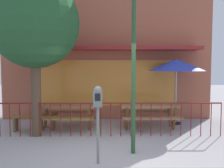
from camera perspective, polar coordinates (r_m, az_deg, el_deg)
name	(u,v)px	position (r m, az deg, el deg)	size (l,w,h in m)	color
ground	(105,159)	(5.78, -1.60, -16.28)	(40.00, 40.00, 0.00)	#A6A0A1
pub_storefront	(107,45)	(9.79, -1.22, 8.71)	(7.79, 1.34, 5.61)	brown
patio_fence_front	(106,113)	(7.29, -1.39, -6.52)	(6.57, 0.04, 0.97)	maroon
picnic_table_left	(67,110)	(8.28, -9.99, -5.64)	(1.85, 1.42, 0.79)	brown
picnic_table_right	(149,109)	(8.29, 8.22, -5.60)	(1.85, 1.43, 0.79)	olive
patio_umbrella	(176,65)	(8.97, 14.10, 4.09)	(1.91, 1.91, 2.23)	black
patio_bench	(34,119)	(8.36, -16.82, -7.47)	(1.43, 0.49, 0.48)	brown
parking_meter_far	(98,104)	(5.23, -3.17, -4.49)	(0.18, 0.17, 1.60)	gray
street_tree	(35,24)	(7.63, -16.78, 12.62)	(2.51, 2.51, 4.44)	brown
street_lamp	(134,39)	(5.84, 4.84, 9.82)	(0.28, 0.28, 3.98)	#284C29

